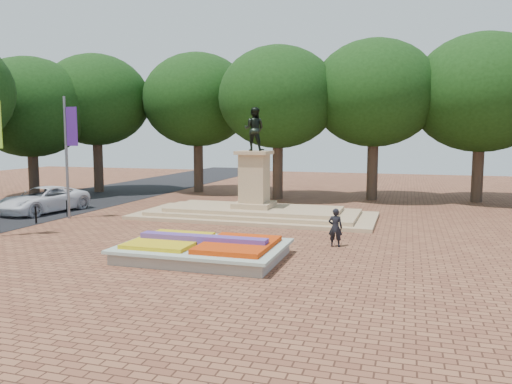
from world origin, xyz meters
TOP-DOWN VIEW (x-y plane):
  - ground at (0.00, 0.00)m, footprint 90.00×90.00m
  - asphalt_street at (-15.00, 5.00)m, footprint 9.00×90.00m
  - flower_bed at (1.03, -2.00)m, footprint 6.30×4.30m
  - monument at (0.00, 8.00)m, footprint 14.00×6.00m
  - tree_row_back at (2.33, 18.00)m, footprint 44.80×8.80m
  - van at (-13.12, 5.86)m, footprint 3.56×6.16m
  - pedestrian at (5.65, 1.59)m, footprint 0.64×0.44m

SIDE VIEW (x-z plane):
  - ground at x=0.00m, z-range 0.00..0.00m
  - asphalt_street at x=-15.00m, z-range 0.00..0.02m
  - flower_bed at x=1.03m, z-range -0.08..0.83m
  - van at x=-13.12m, z-range 0.00..1.62m
  - pedestrian at x=5.65m, z-range 0.00..1.68m
  - monument at x=0.00m, z-range -2.32..4.09m
  - tree_row_back at x=2.33m, z-range 1.46..11.89m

